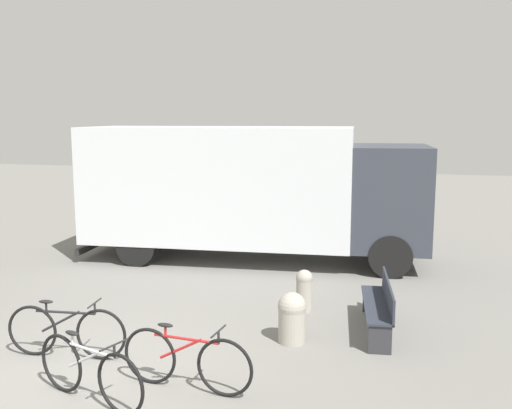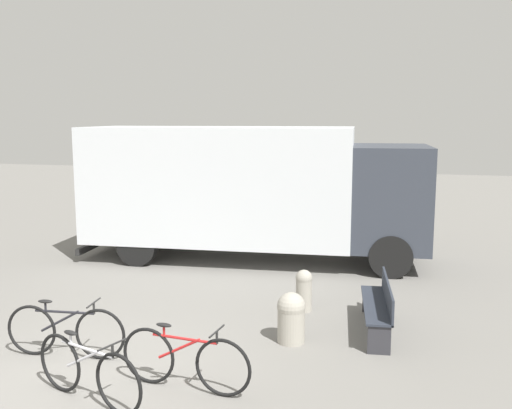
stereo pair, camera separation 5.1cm
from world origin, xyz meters
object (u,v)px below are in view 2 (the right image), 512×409
(bollard_far_bench, at_px, (304,289))
(bollard_near_bench, at_px, (291,316))
(bicycle_far, at_px, (185,360))
(bicycle_middle, at_px, (88,371))
(park_bench, at_px, (380,303))
(delivery_truck, at_px, (250,187))
(bicycle_near, at_px, (65,331))

(bollard_far_bench, bearing_deg, bollard_near_bench, -87.70)
(bicycle_far, distance_m, bollard_far_bench, 3.50)
(bicycle_middle, relative_size, bicycle_far, 0.96)
(park_bench, height_order, bicycle_middle, bicycle_middle)
(delivery_truck, height_order, bicycle_near, delivery_truck)
(bicycle_near, bearing_deg, bicycle_middle, -53.07)
(bicycle_middle, xyz_separation_m, bollard_near_bench, (2.04, 2.49, 0.02))
(bicycle_middle, distance_m, bollard_near_bench, 3.22)
(delivery_truck, distance_m, bicycle_far, 7.02)
(delivery_truck, relative_size, bicycle_far, 4.61)
(delivery_truck, bearing_deg, bollard_far_bench, -64.88)
(park_bench, xyz_separation_m, bicycle_near, (-4.39, -2.19, -0.08))
(park_bench, relative_size, bicycle_near, 1.10)
(park_bench, distance_m, bicycle_near, 4.90)
(bicycle_near, xyz_separation_m, bicycle_middle, (1.03, -1.11, 0.00))
(bicycle_far, distance_m, bollard_near_bench, 2.14)
(delivery_truck, bearing_deg, bicycle_near, -103.96)
(delivery_truck, bearing_deg, bollard_near_bench, -72.21)
(park_bench, bearing_deg, bollard_near_bench, 115.06)
(bicycle_far, height_order, bollard_near_bench, bicycle_far)
(bicycle_middle, bearing_deg, bollard_far_bench, 82.14)
(park_bench, xyz_separation_m, bollard_far_bench, (-1.38, 0.68, -0.06))
(park_bench, bearing_deg, bollard_far_bench, 57.40)
(park_bench, height_order, bollard_far_bench, park_bench)
(bicycle_near, height_order, bollard_near_bench, bicycle_near)
(bicycle_near, relative_size, bollard_near_bench, 2.28)
(bicycle_near, bearing_deg, bollard_near_bench, 18.26)
(park_bench, distance_m, bicycle_far, 3.56)
(bicycle_far, bearing_deg, bicycle_middle, -144.05)
(park_bench, relative_size, bollard_far_bench, 2.62)
(bicycle_middle, relative_size, bollard_far_bench, 2.28)
(bollard_near_bench, height_order, bollard_far_bench, bollard_near_bench)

